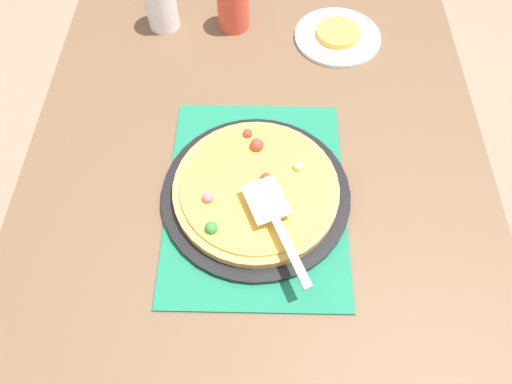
{
  "coord_description": "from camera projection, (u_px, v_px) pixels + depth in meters",
  "views": [
    {
      "loc": [
        -0.48,
        -0.01,
        1.56
      ],
      "look_at": [
        0.0,
        0.0,
        0.77
      ],
      "focal_mm": 32.31,
      "sensor_mm": 36.0,
      "label": 1
    }
  ],
  "objects": [
    {
      "name": "plate_near_left",
      "position": [
        338.0,
        37.0,
        1.18
      ],
      "size": [
        0.22,
        0.22,
        0.01
      ],
      "primitive_type": "cylinder",
      "color": "white",
      "rests_on": "dining_table"
    },
    {
      "name": "cup_near",
      "position": [
        161.0,
        5.0,
        1.16
      ],
      "size": [
        0.08,
        0.08,
        0.12
      ],
      "primitive_type": "cylinder",
      "color": "white",
      "rests_on": "dining_table"
    },
    {
      "name": "pizza_server",
      "position": [
        276.0,
        221.0,
        0.84
      ],
      "size": [
        0.23,
        0.13,
        0.01
      ],
      "color": "silver",
      "rests_on": "pizza"
    },
    {
      "name": "pizza_pan",
      "position": [
        256.0,
        194.0,
        0.93
      ],
      "size": [
        0.38,
        0.38,
        0.01
      ],
      "primitive_type": "cylinder",
      "color": "black",
      "rests_on": "placemat"
    },
    {
      "name": "ground_plane",
      "position": [
        256.0,
        307.0,
        1.58
      ],
      "size": [
        8.0,
        8.0,
        0.0
      ],
      "primitive_type": "plane",
      "color": "#84705B"
    },
    {
      "name": "placemat",
      "position": [
        256.0,
        196.0,
        0.94
      ],
      "size": [
        0.48,
        0.36,
        0.01
      ],
      "primitive_type": "cube",
      "color": "#196B4C",
      "rests_on": "dining_table"
    },
    {
      "name": "dining_table",
      "position": [
        256.0,
        222.0,
        1.03
      ],
      "size": [
        1.4,
        1.0,
        0.75
      ],
      "color": "brown",
      "rests_on": "ground_plane"
    },
    {
      "name": "cup_corner",
      "position": [
        233.0,
        6.0,
        1.16
      ],
      "size": [
        0.08,
        0.08,
        0.12
      ],
      "primitive_type": "cylinder",
      "color": "#E04C38",
      "rests_on": "dining_table"
    },
    {
      "name": "pizza",
      "position": [
        256.0,
        188.0,
        0.91
      ],
      "size": [
        0.33,
        0.33,
        0.05
      ],
      "color": "tan",
      "rests_on": "pizza_pan"
    },
    {
      "name": "served_slice_left",
      "position": [
        338.0,
        33.0,
        1.17
      ],
      "size": [
        0.11,
        0.11,
        0.02
      ],
      "primitive_type": "cylinder",
      "color": "gold",
      "rests_on": "plate_near_left"
    }
  ]
}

